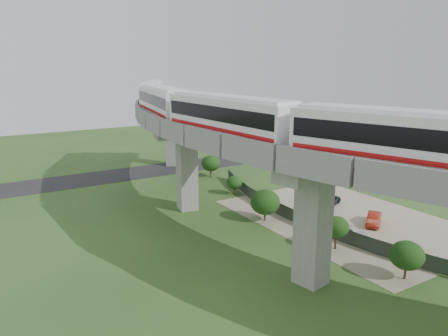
{
  "coord_description": "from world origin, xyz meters",
  "views": [
    {
      "loc": [
        -21.01,
        -33.16,
        16.54
      ],
      "look_at": [
        -1.18,
        -1.09,
        7.5
      ],
      "focal_mm": 35.0,
      "sensor_mm": 36.0,
      "label": 1
    }
  ],
  "objects_px": {
    "car_white": "(350,231)",
    "car_red": "(374,219)",
    "car_dark": "(328,200)",
    "metro_train": "(213,108)"
  },
  "relations": [
    {
      "from": "car_white",
      "to": "car_red",
      "type": "relative_size",
      "value": 0.88
    },
    {
      "from": "car_white",
      "to": "car_dark",
      "type": "bearing_deg",
      "value": 30.6
    },
    {
      "from": "car_white",
      "to": "car_red",
      "type": "xyz_separation_m",
      "value": [
        4.68,
        0.99,
        0.05
      ]
    },
    {
      "from": "car_red",
      "to": "car_dark",
      "type": "height_order",
      "value": "car_dark"
    },
    {
      "from": "metro_train",
      "to": "car_white",
      "type": "xyz_separation_m",
      "value": [
        10.01,
        -9.22,
        -11.69
      ]
    },
    {
      "from": "car_dark",
      "to": "car_white",
      "type": "bearing_deg",
      "value": 121.99
    },
    {
      "from": "car_red",
      "to": "car_dark",
      "type": "bearing_deg",
      "value": 140.17
    },
    {
      "from": "car_red",
      "to": "car_dark",
      "type": "xyz_separation_m",
      "value": [
        0.54,
        7.2,
        0.05
      ]
    },
    {
      "from": "metro_train",
      "to": "car_red",
      "type": "height_order",
      "value": "metro_train"
    },
    {
      "from": "car_white",
      "to": "car_red",
      "type": "height_order",
      "value": "car_red"
    }
  ]
}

